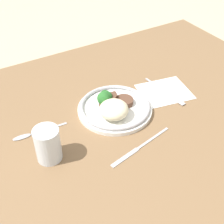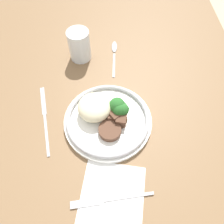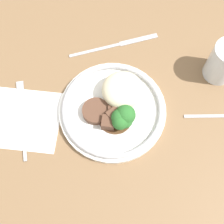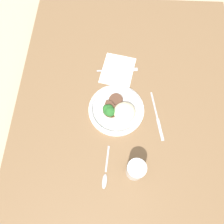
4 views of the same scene
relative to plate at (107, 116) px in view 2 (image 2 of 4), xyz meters
name	(u,v)px [view 2 (image 2 of 4)]	position (x,y,z in m)	size (l,w,h in m)	color
ground_plane	(89,126)	(0.01, 0.05, -0.07)	(8.00, 8.00, 0.00)	tan
dining_table	(88,123)	(0.01, 0.05, -0.04)	(1.34, 0.99, 0.04)	brown
napkin	(112,200)	(-0.21, 0.00, -0.02)	(0.19, 0.17, 0.00)	white
plate	(107,116)	(0.00, 0.00, 0.00)	(0.23, 0.23, 0.07)	white
juice_glass	(80,47)	(0.25, 0.08, 0.02)	(0.07, 0.07, 0.10)	orange
fork	(104,200)	(-0.21, 0.01, -0.02)	(0.03, 0.19, 0.00)	#ADADB2
knife	(45,116)	(0.02, 0.17, -0.02)	(0.22, 0.05, 0.00)	#ADADB2
spoon	(114,51)	(0.26, -0.03, -0.02)	(0.16, 0.02, 0.01)	#ADADB2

